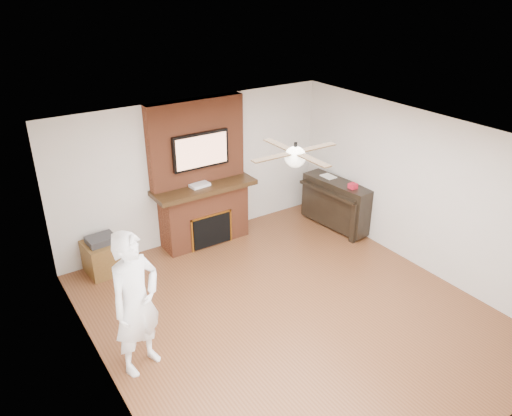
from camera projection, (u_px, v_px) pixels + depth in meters
room_shell at (292, 235)px, 6.47m from camera, size 5.36×5.86×2.86m
fireplace at (202, 188)px, 8.50m from camera, size 1.78×0.64×2.50m
tv at (201, 151)px, 8.17m from camera, size 1.00×0.08×0.60m
ceiling_fan at (295, 156)px, 6.00m from camera, size 1.21×1.21×0.31m
person at (136, 303)px, 5.70m from camera, size 0.78×0.66×1.82m
side_table at (103, 256)px, 7.85m from camera, size 0.58×0.58×0.63m
piano at (336, 203)px, 9.16m from camera, size 0.66×1.43×1.00m
cable_box at (200, 185)px, 8.34m from camera, size 0.35×0.23×0.05m
candle_orange at (200, 244)px, 8.65m from camera, size 0.07×0.07×0.13m
candle_green at (211, 243)px, 8.72m from camera, size 0.08×0.08×0.08m
candle_cream at (218, 239)px, 8.83m from camera, size 0.08×0.08×0.10m
candle_blue at (225, 238)px, 8.87m from camera, size 0.06×0.06×0.09m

